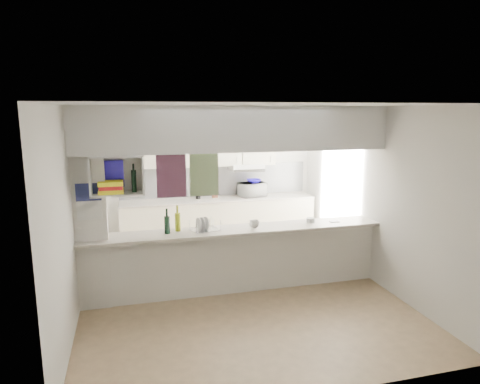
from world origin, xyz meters
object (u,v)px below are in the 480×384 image
object	(u,v)px
bowl	(254,181)
wine_bottles	(173,223)
microwave	(252,190)
dish_rack	(205,225)

from	to	relation	value
bowl	wine_bottles	world-z (taller)	wine_bottles
microwave	dish_rack	distance (m)	2.45
microwave	wine_bottles	world-z (taller)	wine_bottles
microwave	wine_bottles	distance (m)	2.69
dish_rack	bowl	bearing A→B (deg)	40.88
bowl	dish_rack	world-z (taller)	bowl
microwave	dish_rack	size ratio (longest dim) A/B	1.12
bowl	wine_bottles	size ratio (longest dim) A/B	0.76
dish_rack	wine_bottles	xyz separation A→B (m)	(-0.43, 0.02, 0.05)
wine_bottles	dish_rack	bearing A→B (deg)	-2.59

